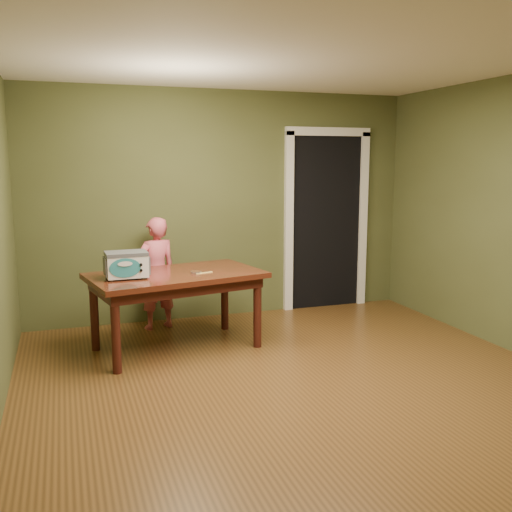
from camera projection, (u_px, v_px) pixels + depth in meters
name	position (u px, v px, depth m)	size (l,w,h in m)	color
floor	(311.00, 395.00, 4.45)	(5.00, 5.00, 0.00)	brown
room_shell	(315.00, 175.00, 4.17)	(4.52, 5.02, 2.61)	#4B532C
doorway	(316.00, 220.00, 7.28)	(1.10, 0.66, 2.25)	black
dining_table	(176.00, 283.00, 5.45)	(1.75, 1.20, 0.75)	#3B1A0D
toy_oven	(126.00, 264.00, 5.17)	(0.40, 0.28, 0.24)	#4C4F54
baking_pan	(196.00, 272.00, 5.41)	(0.10, 0.10, 0.02)	silver
spatula	(204.00, 273.00, 5.41)	(0.18, 0.03, 0.01)	#DFC461
child	(156.00, 273.00, 6.14)	(0.44, 0.29, 1.22)	#D9596A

